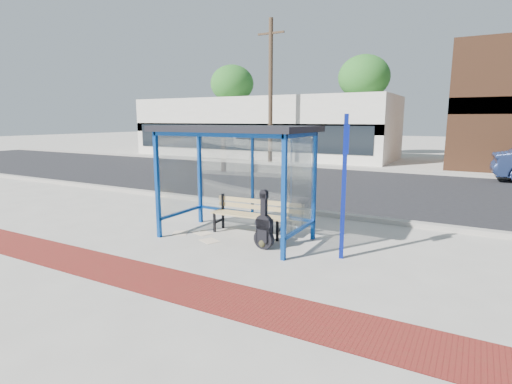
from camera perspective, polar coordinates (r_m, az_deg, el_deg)
The scene contains 19 objects.
ground at distance 8.77m, azimuth -2.94°, elevation -6.57°, with size 120.00×120.00×0.00m, color #B2ADA0.
brick_paver_strip at distance 6.84m, azimuth -14.81°, elevation -11.87°, with size 60.00×1.00×0.01m, color maroon.
curb_near at distance 11.24m, azimuth 4.91°, elevation -2.50°, with size 60.00×0.25×0.12m, color gray.
street_asphalt at distance 15.96m, azimuth 12.44°, elevation 0.90°, with size 60.00×10.00×0.00m, color black.
curb_far at distance 20.85m, azimuth 16.51°, elevation 3.04°, with size 60.00×0.25×0.12m, color gray.
far_sidewalk at distance 22.70m, azimuth 17.57°, elevation 3.40°, with size 60.00×4.00×0.01m, color #B2ADA0.
bus_shelter at distance 8.47m, azimuth -2.81°, elevation 7.08°, with size 3.30×1.80×2.42m.
storefront_white at distance 28.48m, azimuth 0.86°, elevation 9.21°, with size 18.00×6.04×4.00m.
tree_left at distance 34.59m, azimuth -3.43°, elevation 15.12°, with size 3.60×3.60×7.03m.
tree_mid at distance 30.19m, azimuth 15.18°, elevation 15.49°, with size 3.60×3.60×7.03m.
utility_pole_west at distance 23.08m, azimuth 2.09°, elevation 14.19°, with size 1.60×0.24×8.00m.
bench at distance 8.98m, azimuth -0.88°, elevation -3.04°, with size 1.78×0.51×0.83m.
guitar_bag at distance 7.94m, azimuth 1.14°, elevation -5.27°, with size 0.42×0.14×1.13m.
suitcase at distance 8.34m, azimuth 1.40°, elevation -5.67°, with size 0.36×0.31×0.54m.
backpack at distance 8.05m, azimuth 1.36°, elevation -6.87°, with size 0.35×0.33×0.35m.
sign_post at distance 7.36m, azimuth 12.55°, elevation 1.80°, with size 0.15×0.32×2.65m.
newspaper_a at distance 9.28m, azimuth -10.79°, elevation -5.78°, with size 0.40×0.32×0.01m, color white.
newspaper_b at distance 8.61m, azimuth -6.63°, elevation -6.94°, with size 0.40×0.31×0.01m, color white.
newspaper_c at distance 9.20m, azimuth -7.62°, elevation -5.82°, with size 0.40×0.32×0.01m, color white.
Camera 1 is at (4.46, -7.11, 2.55)m, focal length 28.00 mm.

